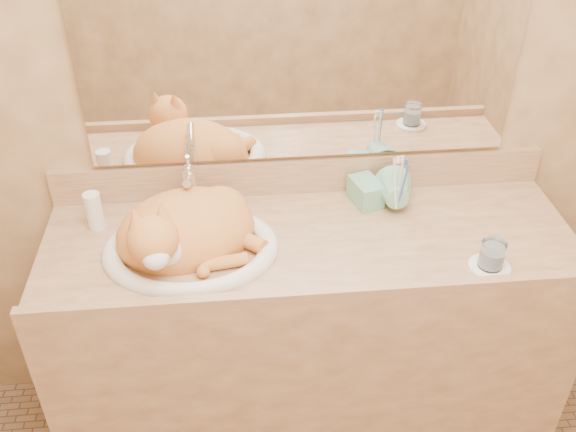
{
  "coord_description": "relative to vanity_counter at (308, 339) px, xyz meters",
  "views": [
    {
      "loc": [
        -0.21,
        -0.78,
        2.02
      ],
      "look_at": [
        -0.07,
        0.7,
        0.95
      ],
      "focal_mm": 40.0,
      "sensor_mm": 36.0,
      "label": 1
    }
  ],
  "objects": [
    {
      "name": "wall_back",
      "position": [
        0.0,
        0.28,
        0.82
      ],
      "size": [
        2.4,
        0.02,
        2.5
      ],
      "primitive_type": "cube",
      "color": "olive",
      "rests_on": "ground"
    },
    {
      "name": "vanity_counter",
      "position": [
        0.0,
        0.0,
        0.0
      ],
      "size": [
        1.6,
        0.55,
        0.85
      ],
      "primitive_type": null,
      "color": "#8A5F3E",
      "rests_on": "floor"
    },
    {
      "name": "mirror",
      "position": [
        0.0,
        0.26,
        0.97
      ],
      "size": [
        1.3,
        0.02,
        0.8
      ],
      "primitive_type": "cube",
      "color": "white",
      "rests_on": "wall_back"
    },
    {
      "name": "sink_basin",
      "position": [
        -0.35,
        -0.02,
        0.5
      ],
      "size": [
        0.54,
        0.47,
        0.16
      ],
      "primitive_type": null,
      "rotation": [
        0.0,
        0.0,
        0.1
      ],
      "color": "white",
      "rests_on": "vanity_counter"
    },
    {
      "name": "faucet",
      "position": [
        -0.35,
        0.17,
        0.52
      ],
      "size": [
        0.06,
        0.14,
        0.19
      ],
      "primitive_type": null,
      "rotation": [
        0.0,
        0.0,
        0.05
      ],
      "color": "silver",
      "rests_on": "vanity_counter"
    },
    {
      "name": "cat",
      "position": [
        -0.37,
        -0.0,
        0.49
      ],
      "size": [
        0.5,
        0.45,
        0.23
      ],
      "primitive_type": null,
      "rotation": [
        0.0,
        0.0,
        0.32
      ],
      "color": "#CC722F",
      "rests_on": "sink_basin"
    },
    {
      "name": "soap_dispenser",
      "position": [
        0.22,
        0.12,
        0.51
      ],
      "size": [
        0.1,
        0.1,
        0.18
      ],
      "primitive_type": "imported",
      "rotation": [
        0.0,
        0.0,
        0.29
      ],
      "color": "#72B798",
      "rests_on": "vanity_counter"
    },
    {
      "name": "toothbrush_cup",
      "position": [
        0.28,
        0.09,
        0.48
      ],
      "size": [
        0.13,
        0.13,
        0.11
      ],
      "primitive_type": "imported",
      "rotation": [
        0.0,
        0.0,
        -0.08
      ],
      "color": "#72B798",
      "rests_on": "vanity_counter"
    },
    {
      "name": "toothbrushes",
      "position": [
        0.28,
        0.09,
        0.55
      ],
      "size": [
        0.04,
        0.04,
        0.22
      ],
      "primitive_type": null,
      "color": "white",
      "rests_on": "toothbrush_cup"
    },
    {
      "name": "saucer",
      "position": [
        0.48,
        -0.18,
        0.43
      ],
      "size": [
        0.12,
        0.12,
        0.01
      ],
      "primitive_type": "cylinder",
      "color": "white",
      "rests_on": "vanity_counter"
    },
    {
      "name": "water_glass",
      "position": [
        0.48,
        -0.18,
        0.48
      ],
      "size": [
        0.07,
        0.07,
        0.08
      ],
      "primitive_type": "cylinder",
      "color": "silver",
      "rests_on": "saucer"
    },
    {
      "name": "lotion_bottle",
      "position": [
        -0.64,
        0.12,
        0.49
      ],
      "size": [
        0.05,
        0.05,
        0.12
      ],
      "primitive_type": "cylinder",
      "color": "white",
      "rests_on": "vanity_counter"
    }
  ]
}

